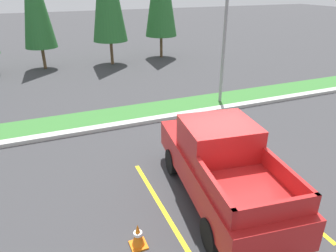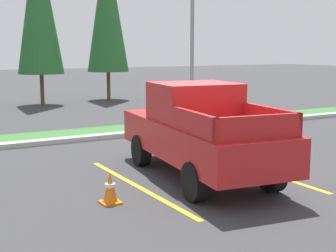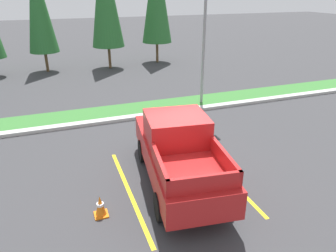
% 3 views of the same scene
% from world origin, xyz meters
% --- Properties ---
extents(ground_plane, '(120.00, 120.00, 0.00)m').
position_xyz_m(ground_plane, '(0.00, 0.00, 0.00)').
color(ground_plane, '#38383A').
extents(parking_line_near, '(0.12, 4.80, 0.01)m').
position_xyz_m(parking_line_near, '(-1.79, -0.48, 0.00)').
color(parking_line_near, yellow).
rests_on(parking_line_near, ground).
extents(parking_line_far, '(0.12, 4.80, 0.01)m').
position_xyz_m(parking_line_far, '(1.31, -0.48, 0.00)').
color(parking_line_far, yellow).
rests_on(parking_line_far, ground).
extents(curb_strip, '(56.00, 0.40, 0.15)m').
position_xyz_m(curb_strip, '(0.00, 5.00, 0.07)').
color(curb_strip, '#B2B2AD').
rests_on(curb_strip, ground).
extents(grass_median, '(56.00, 1.80, 0.06)m').
position_xyz_m(grass_median, '(0.00, 6.10, 0.03)').
color(grass_median, '#387533').
rests_on(grass_median, ground).
extents(pickup_truck_main, '(2.56, 5.43, 2.10)m').
position_xyz_m(pickup_truck_main, '(-0.23, -0.43, 1.04)').
color(pickup_truck_main, black).
rests_on(pickup_truck_main, ground).
extents(street_light, '(0.24, 1.49, 7.02)m').
position_xyz_m(street_light, '(3.61, 5.75, 4.06)').
color(street_light, gray).
rests_on(street_light, ground).
extents(cypress_tree_center, '(2.01, 2.01, 7.73)m').
position_xyz_m(cypress_tree_center, '(-3.81, 15.85, 4.55)').
color(cypress_tree_center, brown).
rests_on(cypress_tree_center, ground).
extents(traffic_cone, '(0.36, 0.36, 0.60)m').
position_xyz_m(traffic_cone, '(-2.73, -1.24, 0.29)').
color(traffic_cone, orange).
rests_on(traffic_cone, ground).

